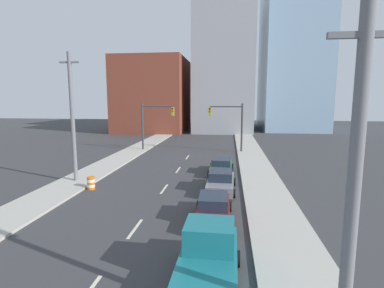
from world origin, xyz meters
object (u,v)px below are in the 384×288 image
(utility_pole_right_near, at_px, (353,191))
(utility_pole_left_mid, at_px, (72,117))
(sedan_maroon, at_px, (213,209))
(sedan_green, at_px, (221,167))
(sedan_gray, at_px, (221,182))
(traffic_signal_right, at_px, (232,121))
(traffic_signal_left, at_px, (152,120))
(traffic_barrel, at_px, (91,183))
(pickup_truck_teal, at_px, (208,265))

(utility_pole_right_near, bearing_deg, utility_pole_left_mid, 134.92)
(utility_pole_left_mid, height_order, sedan_maroon, utility_pole_left_mid)
(utility_pole_left_mid, bearing_deg, sedan_green, 20.54)
(sedan_gray, bearing_deg, traffic_signal_right, 88.12)
(traffic_signal_right, distance_m, sedan_maroon, 22.57)
(utility_pole_right_near, relative_size, sedan_gray, 1.85)
(traffic_signal_left, relative_size, sedan_gray, 1.30)
(sedan_maroon, bearing_deg, traffic_signal_right, 85.82)
(sedan_maroon, xyz_separation_m, sedan_gray, (0.25, 5.60, 0.02))
(traffic_signal_right, height_order, sedan_green, traffic_signal_right)
(traffic_signal_right, xyz_separation_m, utility_pole_right_near, (2.49, -31.00, 0.51))
(sedan_maroon, bearing_deg, utility_pole_left_mid, 149.32)
(traffic_barrel, height_order, pickup_truck_teal, pickup_truck_teal)
(utility_pole_left_mid, bearing_deg, traffic_signal_left, 81.84)
(sedan_gray, bearing_deg, sedan_maroon, -91.24)
(utility_pole_left_mid, xyz_separation_m, sedan_green, (11.67, 4.37, -4.66))
(traffic_barrel, height_order, sedan_maroon, sedan_maroon)
(traffic_barrel, xyz_separation_m, sedan_gray, (9.64, 0.84, 0.21))
(utility_pole_left_mid, distance_m, traffic_barrel, 5.55)
(traffic_signal_right, distance_m, traffic_barrel, 20.77)
(pickup_truck_teal, bearing_deg, sedan_gray, 90.26)
(utility_pole_right_near, relative_size, sedan_green, 1.91)
(utility_pole_right_near, distance_m, utility_pole_left_mid, 21.54)
(utility_pole_left_mid, bearing_deg, sedan_maroon, -29.52)
(utility_pole_right_near, bearing_deg, traffic_signal_left, 112.67)
(traffic_signal_left, height_order, utility_pole_left_mid, utility_pole_left_mid)
(traffic_barrel, xyz_separation_m, sedan_maroon, (9.40, -4.76, 0.19))
(sedan_green, bearing_deg, pickup_truck_teal, -89.20)
(utility_pole_left_mid, height_order, sedan_green, utility_pole_left_mid)
(traffic_signal_left, relative_size, utility_pole_right_near, 0.70)
(traffic_signal_left, relative_size, sedan_green, 1.34)
(sedan_gray, bearing_deg, traffic_barrel, -173.69)
(traffic_signal_left, height_order, utility_pole_right_near, utility_pole_right_near)
(traffic_barrel, bearing_deg, sedan_gray, 5.01)
(traffic_signal_right, bearing_deg, utility_pole_right_near, -85.40)
(traffic_signal_right, bearing_deg, traffic_barrel, -121.09)
(traffic_signal_left, xyz_separation_m, traffic_signal_right, (10.45, 0.00, 0.00))
(traffic_signal_left, distance_m, pickup_truck_teal, 30.02)
(traffic_signal_right, relative_size, sedan_maroon, 1.32)
(utility_pole_right_near, height_order, utility_pole_left_mid, utility_pole_left_mid)
(utility_pole_left_mid, relative_size, pickup_truck_teal, 1.82)
(pickup_truck_teal, bearing_deg, traffic_signal_left, 109.24)
(traffic_signal_right, height_order, sedan_gray, traffic_signal_right)
(traffic_signal_left, xyz_separation_m, traffic_barrel, (-0.12, -17.53, -3.55))
(utility_pole_left_mid, height_order, sedan_gray, utility_pole_left_mid)
(pickup_truck_teal, relative_size, sedan_green, 1.23)
(traffic_signal_right, bearing_deg, sedan_gray, -93.18)
(traffic_signal_left, xyz_separation_m, sedan_gray, (9.52, -16.68, -3.34))
(sedan_gray, bearing_deg, sedan_green, 92.48)
(traffic_barrel, xyz_separation_m, sedan_green, (9.53, 6.15, 0.15))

